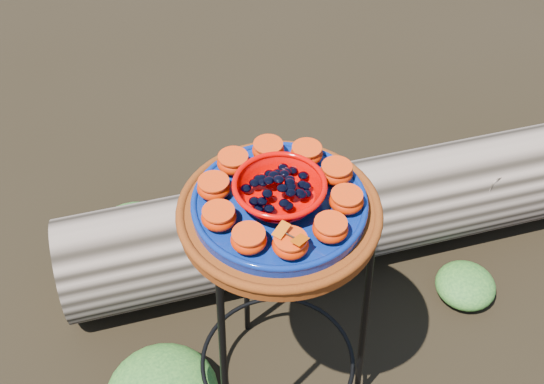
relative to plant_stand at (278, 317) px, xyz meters
name	(u,v)px	position (x,y,z in m)	size (l,w,h in m)	color
plant_stand	(278,317)	(0.00, 0.00, 0.00)	(0.44, 0.44, 0.70)	black
terracotta_saucer	(279,214)	(0.00, 0.00, 0.37)	(0.41, 0.41, 0.03)	#5B1B09
cobalt_plate	(279,205)	(0.00, 0.00, 0.40)	(0.35, 0.35, 0.02)	navy
red_bowl	(279,192)	(0.00, 0.00, 0.43)	(0.18, 0.18, 0.05)	#CF0200
glass_gems	(280,179)	(0.00, 0.00, 0.47)	(0.14, 0.14, 0.02)	black
orange_half_0	(290,245)	(-0.04, -0.13, 0.43)	(0.07, 0.07, 0.04)	#D00B00
orange_half_1	(330,229)	(0.05, -0.12, 0.43)	(0.07, 0.07, 0.04)	#D00B00
orange_half_2	(346,201)	(0.11, -0.07, 0.43)	(0.07, 0.07, 0.04)	#D00B00
orange_half_3	(336,172)	(0.13, 0.01, 0.43)	(0.07, 0.07, 0.04)	#D00B00
orange_half_4	(307,154)	(0.10, 0.09, 0.43)	(0.07, 0.07, 0.04)	#D00B00
orange_half_5	(268,150)	(0.03, 0.13, 0.43)	(0.07, 0.07, 0.04)	#D00B00
orange_half_6	(233,163)	(-0.05, 0.12, 0.43)	(0.07, 0.07, 0.04)	#D00B00
orange_half_7	(214,188)	(-0.11, 0.07, 0.43)	(0.07, 0.07, 0.04)	#D00B00
orange_half_8	(219,217)	(-0.13, -0.01, 0.43)	(0.07, 0.07, 0.04)	#D00B00
orange_half_9	(249,240)	(-0.10, -0.09, 0.43)	(0.07, 0.07, 0.04)	#D00B00
butterfly	(291,236)	(-0.04, -0.13, 0.45)	(0.08, 0.05, 0.01)	#C54402
driftwood_log	(332,215)	(0.37, 0.40, -0.19)	(1.68, 0.44, 0.31)	black
foliage_right	(466,285)	(0.66, 0.06, -0.30)	(0.19, 0.19, 0.09)	#19411A
foliage_back	(134,234)	(-0.22, 0.66, -0.28)	(0.27, 0.27, 0.14)	#19411A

